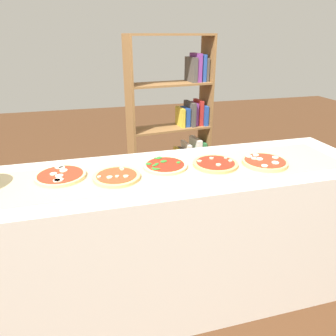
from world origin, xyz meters
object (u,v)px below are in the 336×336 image
object	(u,v)px
pizza_mushroom_3	(215,164)
pizza_mozzarella_4	(265,162)
pizza_mushroom_1	(117,177)
bookshelf	(180,132)
pizza_mozzarella_0	(60,176)
pizza_spinach_2	(165,165)

from	to	relation	value
pizza_mushroom_3	pizza_mozzarella_4	bearing A→B (deg)	-11.11
pizza_mushroom_1	pizza_mozzarella_4	distance (m)	0.86
pizza_mozzarella_4	bookshelf	xyz separation A→B (m)	(-0.13, 1.25, -0.17)
pizza_mushroom_1	pizza_mushroom_3	xyz separation A→B (m)	(0.57, 0.03, 0.00)
pizza_mushroom_1	pizza_mozzarella_4	xyz separation A→B (m)	(0.86, -0.03, 0.00)
pizza_mozzarella_0	bookshelf	size ratio (longest dim) A/B	0.16
pizza_mushroom_1	pizza_spinach_2	bearing A→B (deg)	16.50
pizza_mushroom_1	pizza_mushroom_3	world-z (taller)	same
pizza_mushroom_1	pizza_mozzarella_4	world-z (taller)	pizza_mozzarella_4
pizza_mushroom_3	pizza_mozzarella_4	world-z (taller)	pizza_mozzarella_4
pizza_mozzarella_0	pizza_mushroom_1	size ratio (longest dim) A/B	1.05
pizza_spinach_2	bookshelf	distance (m)	1.23
pizza_mozzarella_0	pizza_mozzarella_4	bearing A→B (deg)	-5.67
pizza_mushroom_1	pizza_mozzarella_0	bearing A→B (deg)	163.13
pizza_mozzarella_0	pizza_spinach_2	xyz separation A→B (m)	(0.57, -0.00, -0.00)
bookshelf	pizza_mozzarella_0	bearing A→B (deg)	-131.95
pizza_spinach_2	pizza_mozzarella_4	xyz separation A→B (m)	(0.57, -0.11, 0.00)
pizza_mushroom_1	pizza_spinach_2	distance (m)	0.30
pizza_mushroom_1	pizza_mushroom_3	size ratio (longest dim) A/B	0.97
pizza_mozzarella_0	pizza_mushroom_3	xyz separation A→B (m)	(0.86, -0.06, -0.00)
pizza_spinach_2	pizza_mushroom_3	size ratio (longest dim) A/B	0.99
pizza_mozzarella_0	pizza_mushroom_1	bearing A→B (deg)	-16.87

